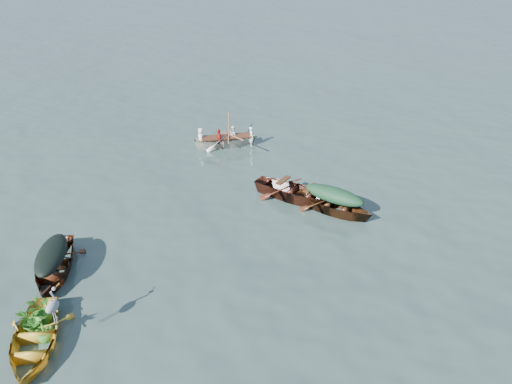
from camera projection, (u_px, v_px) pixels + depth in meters
The scene contains 13 objects.
ground at pixel (240, 261), 14.48m from camera, with size 140.00×140.00×0.00m, color #384F4A.
yellow_dinghy at pixel (36, 348), 11.47m from camera, with size 1.49×3.44×0.95m, color gold.
dark_covered_boat at pixel (56, 273), 13.95m from camera, with size 1.39×3.73×0.93m, color #451E10.
green_tarp_boat at pixel (333, 212), 16.98m from camera, with size 1.23×3.94×0.89m, color #452710.
open_wooden_boat at pixel (296, 200), 17.73m from camera, with size 1.39×4.47×1.05m, color #4E1C13.
rowed_boat at pixel (227, 146), 22.14m from camera, with size 1.19×3.95×0.92m, color white.
dark_tarp_cover at pixel (51, 254), 13.64m from camera, with size 0.76×2.05×0.40m, color black.
green_tarp_cover at pixel (334, 194), 16.65m from camera, with size 0.67×2.17×0.52m, color #183C26.
thwart_benches at pixel (297, 186), 17.47m from camera, with size 0.84×2.24×0.04m, color #43230F, non-canonical shape.
heron at pixel (54, 312), 11.16m from camera, with size 0.28×0.40×0.92m, color #999CA1, non-canonical shape.
dinghy_weeds at pixel (36, 306), 11.59m from camera, with size 0.70×0.90×0.60m, color #376D1C.
rowers at pixel (226, 128), 21.75m from camera, with size 1.07×2.77×0.76m, color white.
oars at pixel (226, 136), 21.91m from camera, with size 2.60×0.60×0.06m, color #9B5E3B, non-canonical shape.
Camera 1 is at (4.00, -11.19, 8.52)m, focal length 35.00 mm.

